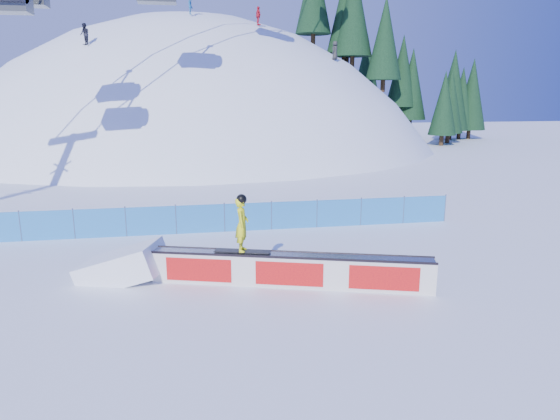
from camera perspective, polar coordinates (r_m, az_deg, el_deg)
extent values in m
plane|color=white|center=(16.90, -8.64, -6.67)|extent=(160.00, 160.00, 0.00)
sphere|color=white|center=(62.57, -9.27, -9.29)|extent=(64.00, 64.00, 64.00)
cylinder|color=#312113|center=(54.32, 5.77, 18.28)|extent=(0.50, 0.50, 1.40)
cylinder|color=#312113|center=(60.09, 6.19, 17.29)|extent=(0.50, 0.50, 1.40)
cone|color=black|center=(60.70, 6.32, 22.21)|extent=(4.06, 4.06, 9.23)
cylinder|color=#312113|center=(61.56, 6.61, 16.68)|extent=(0.50, 0.50, 1.40)
cone|color=black|center=(62.07, 6.74, 21.25)|extent=(3.83, 3.83, 8.72)
cylinder|color=#312113|center=(60.87, 10.21, 14.25)|extent=(0.50, 0.50, 1.40)
cone|color=black|center=(61.07, 10.36, 17.80)|extent=(2.80, 2.80, 6.36)
cylinder|color=#312113|center=(62.66, 11.07, 12.92)|extent=(0.50, 0.50, 1.40)
cone|color=black|center=(62.91, 11.30, 18.00)|extent=(4.38, 4.38, 9.95)
cylinder|color=#312113|center=(59.50, 13.68, 11.18)|extent=(0.50, 0.50, 1.40)
cone|color=black|center=(59.60, 13.98, 16.46)|extent=(4.31, 4.31, 9.78)
cylinder|color=#312113|center=(65.93, 11.52, 11.12)|extent=(0.50, 0.50, 1.40)
cone|color=black|center=(65.95, 11.71, 15.12)|extent=(3.52, 3.52, 8.00)
cylinder|color=#312113|center=(66.73, 13.76, 8.40)|extent=(0.50, 0.50, 1.40)
cone|color=black|center=(66.54, 13.95, 11.83)|extent=(3.00, 3.00, 6.81)
cylinder|color=#312113|center=(65.45, 13.93, 8.50)|extent=(0.50, 0.50, 1.40)
cone|color=black|center=(65.27, 14.20, 13.39)|extent=(4.39, 4.39, 9.97)
cylinder|color=#312113|center=(59.85, 18.34, 7.61)|extent=(0.50, 0.50, 1.40)
cone|color=black|center=(59.64, 18.67, 12.08)|extent=(3.59, 3.59, 8.17)
cylinder|color=#312113|center=(63.42, 20.81, 7.69)|extent=(0.50, 0.50, 1.40)
cone|color=black|center=(63.23, 21.08, 10.95)|extent=(2.66, 2.66, 6.04)
cylinder|color=#312113|center=(68.47, 17.67, 8.27)|extent=(0.50, 0.50, 1.40)
cone|color=black|center=(68.28, 17.97, 12.52)|extent=(3.95, 3.95, 8.97)
cylinder|color=#312113|center=(69.09, 21.31, 8.03)|extent=(0.50, 0.50, 1.40)
cone|color=black|center=(68.91, 21.61, 11.56)|extent=(3.22, 3.22, 7.32)
cube|color=#2572BD|center=(21.04, -9.08, -1.01)|extent=(22.00, 0.03, 1.20)
cylinder|color=#3C486C|center=(22.07, -27.56, -1.57)|extent=(0.05, 0.05, 1.30)
cylinder|color=#3C486C|center=(21.55, -22.49, -1.39)|extent=(0.05, 0.05, 1.30)
cylinder|color=#3C486C|center=(21.20, -17.21, -1.20)|extent=(0.05, 0.05, 1.30)
cylinder|color=#3C486C|center=(21.04, -11.80, -0.99)|extent=(0.05, 0.05, 1.30)
cylinder|color=#3C486C|center=(21.07, -6.36, -0.77)|extent=(0.05, 0.05, 1.30)
cylinder|color=#3C486C|center=(21.28, -0.98, -0.55)|extent=(0.05, 0.05, 1.30)
cylinder|color=#3C486C|center=(21.68, 4.24, -0.32)|extent=(0.05, 0.05, 1.30)
cylinder|color=#3C486C|center=(22.26, 9.23, -0.11)|extent=(0.05, 0.05, 1.30)
cylinder|color=#3C486C|center=(22.99, 13.94, 0.09)|extent=(0.05, 0.05, 1.30)
cylinder|color=#3C486C|center=(23.87, 18.34, 0.28)|extent=(0.05, 0.05, 1.30)
cube|color=silver|center=(15.15, 1.17, -6.97)|extent=(8.27, 3.06, 0.96)
cube|color=#8F919C|center=(14.98, 1.18, -5.17)|extent=(8.20, 3.06, 0.04)
cube|color=black|center=(14.71, 1.06, -5.47)|extent=(8.12, 2.59, 0.06)
cube|color=black|center=(15.24, 1.29, -4.80)|extent=(8.12, 2.59, 0.06)
cube|color=red|center=(14.89, 1.05, -7.33)|extent=(7.71, 2.45, 0.72)
cube|color=red|center=(15.40, 1.28, -6.62)|extent=(7.71, 2.45, 0.72)
cube|color=black|center=(15.18, -4.32, -4.73)|extent=(1.72, 0.81, 0.03)
imported|color=yellow|center=(14.94, -4.37, -1.65)|extent=(0.52, 0.68, 1.65)
sphere|color=black|center=(14.77, -4.42, 1.24)|extent=(0.31, 0.31, 0.31)
imported|color=black|center=(44.69, -21.42, 18.24)|extent=(0.97, 1.02, 1.65)
imported|color=red|center=(49.30, -2.49, 21.30)|extent=(0.63, 1.04, 1.65)
imported|color=#17578E|center=(49.75, -10.17, 22.09)|extent=(0.78, 1.15, 1.65)
imported|color=#292929|center=(48.37, 6.31, 17.67)|extent=(0.91, 0.96, 1.65)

